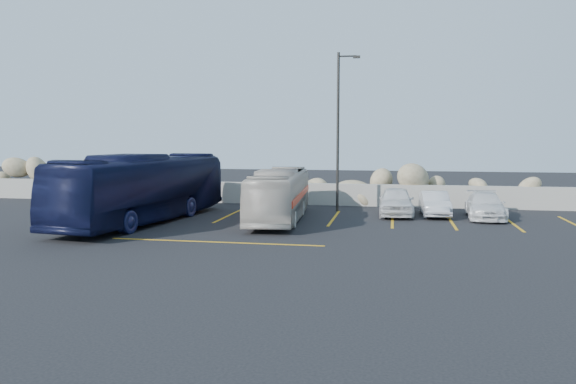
% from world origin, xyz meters
% --- Properties ---
extents(ground, '(90.00, 90.00, 0.00)m').
position_xyz_m(ground, '(0.00, 0.00, 0.00)').
color(ground, black).
rests_on(ground, ground).
extents(seawall, '(60.00, 0.40, 1.20)m').
position_xyz_m(seawall, '(0.00, 12.00, 0.60)').
color(seawall, gray).
rests_on(seawall, ground).
extents(riprap_pile, '(54.00, 2.80, 2.60)m').
position_xyz_m(riprap_pile, '(0.00, 13.20, 1.30)').
color(riprap_pile, '#92815F').
rests_on(riprap_pile, ground).
extents(parking_lines, '(18.16, 9.36, 0.01)m').
position_xyz_m(parking_lines, '(4.64, 5.57, 0.01)').
color(parking_lines, '#C18C16').
rests_on(parking_lines, ground).
extents(lamppost, '(1.14, 0.18, 8.00)m').
position_xyz_m(lamppost, '(2.56, 9.50, 4.30)').
color(lamppost, '#292724').
rests_on(lamppost, ground).
extents(vintage_bus, '(2.54, 8.50, 2.34)m').
position_xyz_m(vintage_bus, '(0.21, 5.93, 1.17)').
color(vintage_bus, beige).
rests_on(vintage_bus, ground).
extents(tour_coach, '(3.94, 11.18, 3.05)m').
position_xyz_m(tour_coach, '(-5.62, 4.24, 1.52)').
color(tour_coach, black).
rests_on(tour_coach, ground).
extents(car_a, '(1.72, 4.06, 1.37)m').
position_xyz_m(car_a, '(5.45, 8.56, 0.69)').
color(car_a, silver).
rests_on(car_a, ground).
extents(car_b, '(1.40, 3.61, 1.17)m').
position_xyz_m(car_b, '(7.28, 8.69, 0.59)').
color(car_b, silver).
rests_on(car_b, ground).
extents(car_c, '(1.83, 4.13, 1.18)m').
position_xyz_m(car_c, '(9.55, 8.30, 0.59)').
color(car_c, silver).
rests_on(car_c, ground).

